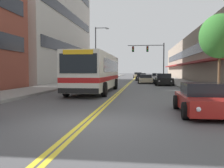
% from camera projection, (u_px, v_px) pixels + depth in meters
% --- Properties ---
extents(ground_plane, '(240.00, 240.00, 0.00)m').
position_uv_depth(ground_plane, '(133.00, 80.00, 45.07)').
color(ground_plane, '#4C4C4F').
extents(sidewalk_left, '(3.71, 106.00, 0.18)m').
position_uv_depth(sidewalk_left, '(93.00, 80.00, 45.98)').
color(sidewalk_left, gray).
rests_on(sidewalk_left, ground_plane).
extents(sidewalk_right, '(3.71, 106.00, 0.18)m').
position_uv_depth(sidewalk_right, '(174.00, 80.00, 44.14)').
color(sidewalk_right, gray).
rests_on(sidewalk_right, ground_plane).
extents(centre_line, '(0.34, 106.00, 0.01)m').
position_uv_depth(centre_line, '(133.00, 80.00, 45.07)').
color(centre_line, yellow).
rests_on(centre_line, ground_plane).
extents(storefront_row_right, '(9.10, 68.00, 7.84)m').
position_uv_depth(storefront_row_right, '(210.00, 58.00, 43.18)').
color(storefront_row_right, gray).
rests_on(storefront_row_right, ground_plane).
extents(city_bus, '(2.93, 11.18, 3.06)m').
position_uv_depth(city_bus, '(96.00, 71.00, 20.57)').
color(city_bus, silver).
rests_on(city_bus, ground_plane).
extents(car_silver_parked_left_mid, '(1.99, 4.92, 1.34)m').
position_uv_depth(car_silver_parked_left_mid, '(104.00, 78.00, 39.60)').
color(car_silver_parked_left_mid, '#B7B7BC').
rests_on(car_silver_parked_left_mid, ground_plane).
extents(car_red_parked_right_foreground, '(2.08, 4.14, 1.25)m').
position_uv_depth(car_red_parked_right_foreground, '(204.00, 100.00, 10.06)').
color(car_red_parked_right_foreground, maroon).
rests_on(car_red_parked_right_foreground, ground_plane).
extents(car_white_parked_right_mid, '(2.11, 4.68, 1.30)m').
position_uv_depth(car_white_parked_right_mid, '(157.00, 77.00, 45.64)').
color(car_white_parked_right_mid, white).
rests_on(car_white_parked_right_mid, ground_plane).
extents(car_black_parked_right_far, '(2.18, 4.82, 1.41)m').
position_uv_depth(car_black_parked_right_far, '(164.00, 80.00, 30.44)').
color(car_black_parked_right_far, black).
rests_on(car_black_parked_right_far, ground_plane).
extents(car_charcoal_moving_lead, '(2.04, 4.43, 1.30)m').
position_uv_depth(car_charcoal_moving_lead, '(141.00, 77.00, 45.15)').
color(car_charcoal_moving_lead, '#232328').
rests_on(car_charcoal_moving_lead, ground_plane).
extents(car_beige_moving_second, '(2.15, 4.24, 1.22)m').
position_uv_depth(car_beige_moving_second, '(146.00, 79.00, 34.98)').
color(car_beige_moving_second, '#BCAD89').
rests_on(car_beige_moving_second, ground_plane).
extents(car_champagne_moving_third, '(2.21, 4.36, 1.34)m').
position_uv_depth(car_champagne_moving_third, '(138.00, 75.00, 60.09)').
color(car_champagne_moving_third, beige).
rests_on(car_champagne_moving_third, ground_plane).
extents(traffic_signal_mast, '(5.96, 0.38, 6.24)m').
position_uv_depth(traffic_signal_mast, '(151.00, 54.00, 40.73)').
color(traffic_signal_mast, '#47474C').
rests_on(traffic_signal_mast, ground_plane).
extents(street_lamp_left_near, '(2.56, 0.28, 7.59)m').
position_uv_depth(street_lamp_left_near, '(3.00, 13.00, 12.25)').
color(street_lamp_left_near, '#47474C').
rests_on(street_lamp_left_near, ground_plane).
extents(street_lamp_left_far, '(2.15, 0.28, 8.34)m').
position_uv_depth(street_lamp_left_far, '(97.00, 50.00, 37.81)').
color(street_lamp_left_far, '#47474C').
rests_on(street_lamp_left_far, ground_plane).
extents(street_tree_right_mid, '(3.27, 3.27, 6.17)m').
position_uv_depth(street_tree_right_mid, '(220.00, 36.00, 20.21)').
color(street_tree_right_mid, brown).
rests_on(street_tree_right_mid, sidewalk_right).
extents(fire_hydrant, '(0.28, 0.20, 0.79)m').
position_uv_depth(fire_hydrant, '(203.00, 88.00, 16.95)').
color(fire_hydrant, '#B7B7BC').
rests_on(fire_hydrant, sidewalk_right).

